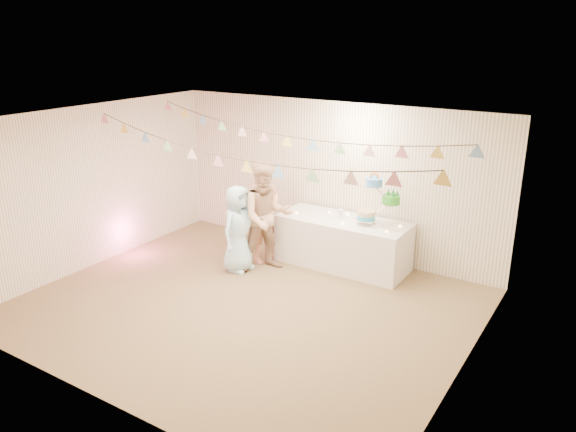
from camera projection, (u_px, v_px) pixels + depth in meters
The scene contains 25 objects.
floor at pixel (246, 306), 7.90m from camera, with size 6.00×6.00×0.00m, color brown.
ceiling at pixel (241, 121), 7.07m from camera, with size 6.00×6.00×0.00m, color silver.
back_wall at pixel (332, 179), 9.49m from camera, with size 6.00×6.00×0.00m, color white.
front_wall at pixel (91, 289), 5.48m from camera, with size 6.00×6.00×0.00m, color white.
left_wall at pixel (93, 187), 9.00m from camera, with size 5.00×5.00×0.00m, color white.
right_wall at pixel (470, 268), 5.96m from camera, with size 5.00×5.00×0.00m, color white.
table at pixel (343, 243), 9.14m from camera, with size 2.13×0.85×0.80m, color white.
cake_stand at pixel (377, 204), 8.66m from camera, with size 0.69×0.41×0.77m, color silver, non-canonical shape.
cake_bottom at pixel (366, 222), 8.79m from camera, with size 0.31×0.31×0.15m, color #2B9DCB, non-canonical shape.
cake_middle at pixel (391, 206), 8.65m from camera, with size 0.27×0.27×0.22m, color green, non-canonical shape.
cake_top_tier at pixel (374, 189), 8.59m from camera, with size 0.25×0.25×0.19m, color #4790DF, non-canonical shape.
platter at pixel (310, 216), 9.28m from camera, with size 0.32×0.32×0.02m, color white.
posy at pixel (340, 216), 9.08m from camera, with size 0.13×0.13×0.15m, color white, non-canonical shape.
person_adult_a at pixel (264, 212), 9.23m from camera, with size 0.61×0.40×1.69m, color #F49B7F.
person_adult_b at pixel (267, 217), 8.86m from camera, with size 0.86×0.67×1.77m, color tan.
person_child at pixel (238, 229), 8.87m from camera, with size 0.69×0.45×1.41m, color #B2E6FC.
bunting_back at pixel (287, 129), 8.03m from camera, with size 5.60×1.10×0.40m, color pink, non-canonical shape.
bunting_front at pixel (232, 146), 7.00m from camera, with size 5.60×0.90×0.36m, color #72A5E5, non-canonical shape.
tealight_0 at pixel (296, 213), 9.29m from camera, with size 0.04×0.04×0.03m, color #FFD88C.
tealight_1 at pixel (330, 212), 9.33m from camera, with size 0.04×0.04×0.03m, color #FFD88C.
tealight_2 at pixel (343, 224), 8.78m from camera, with size 0.04×0.04×0.03m, color #FFD88C.
tealight_3 at pixel (369, 219), 9.00m from camera, with size 0.04×0.04×0.03m, color #FFD88C.
tealight_4 at pixel (387, 231), 8.44m from camera, with size 0.04×0.04×0.03m, color #FFD88C.
tealight_5 at pixel (400, 226), 8.67m from camera, with size 0.04×0.04×0.03m, color #FFD88C.
tealight_6 at pixel (348, 214), 9.22m from camera, with size 0.04×0.04×0.03m, color #FFD88C.
Camera 1 is at (4.29, -5.67, 3.72)m, focal length 35.00 mm.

